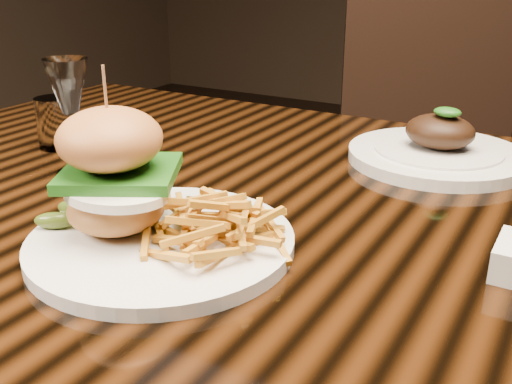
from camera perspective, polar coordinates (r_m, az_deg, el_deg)
The scene contains 6 objects.
dining_table at distance 0.78m, azimuth 7.43°, elevation -7.03°, with size 1.60×0.90×0.75m.
burger_plate at distance 0.64m, azimuth -10.08°, elevation -1.28°, with size 0.28×0.28×0.19m.
wine_glass at distance 0.87m, azimuth -17.43°, elevation 9.17°, with size 0.06×0.06×0.16m.
water_tumbler at distance 1.02m, azimuth -18.51°, elevation 6.28°, with size 0.06×0.06×0.08m, color white.
far_dish at distance 0.95m, azimuth 16.92°, elevation 3.75°, with size 0.27×0.27×0.09m.
chair_far at distance 1.64m, azimuth 16.12°, elevation 2.81°, with size 0.61×0.61×0.95m.
Camera 1 is at (0.25, -0.63, 1.04)m, focal length 42.00 mm.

